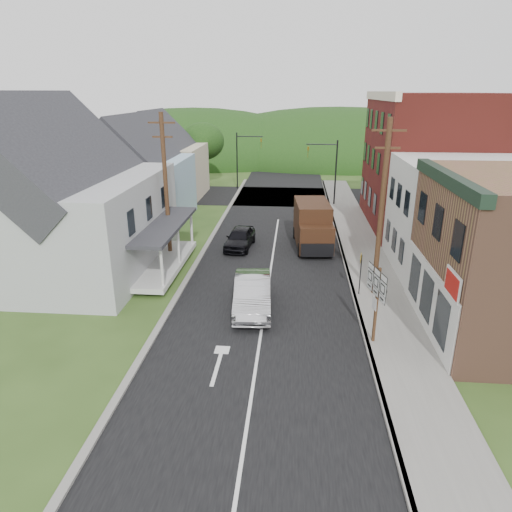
% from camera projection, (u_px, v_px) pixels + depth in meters
% --- Properties ---
extents(ground, '(120.00, 120.00, 0.00)m').
position_uv_depth(ground, '(263.00, 322.00, 21.21)').
color(ground, '#2D4719').
rests_on(ground, ground).
extents(road, '(9.00, 90.00, 0.02)m').
position_uv_depth(road, '(273.00, 251.00, 30.58)').
color(road, black).
rests_on(road, ground).
extents(cross_road, '(60.00, 9.00, 0.02)m').
position_uv_depth(cross_road, '(282.00, 196.00, 46.50)').
color(cross_road, black).
rests_on(cross_road, ground).
extents(sidewalk_right, '(2.80, 55.00, 0.15)m').
position_uv_depth(sidewalk_right, '(367.00, 263.00, 28.20)').
color(sidewalk_right, slate).
rests_on(sidewalk_right, ground).
extents(curb_right, '(0.20, 55.00, 0.15)m').
position_uv_depth(curb_right, '(345.00, 263.00, 28.31)').
color(curb_right, slate).
rests_on(curb_right, ground).
extents(curb_left, '(0.30, 55.00, 0.12)m').
position_uv_depth(curb_left, '(199.00, 259.00, 29.06)').
color(curb_left, slate).
rests_on(curb_left, ground).
extents(storefront_white, '(8.00, 7.00, 6.50)m').
position_uv_depth(storefront_white, '(468.00, 218.00, 26.21)').
color(storefront_white, silver).
rests_on(storefront_white, ground).
extents(storefront_red, '(8.00, 12.00, 10.00)m').
position_uv_depth(storefront_red, '(428.00, 163.00, 34.51)').
color(storefront_red, maroon).
rests_on(storefront_red, ground).
extents(house_gray, '(10.20, 12.24, 8.35)m').
position_uv_depth(house_gray, '(64.00, 199.00, 26.36)').
color(house_gray, '#B0B2B5').
rests_on(house_gray, ground).
extents(house_blue, '(7.14, 8.16, 7.28)m').
position_uv_depth(house_blue, '(142.00, 176.00, 36.76)').
color(house_blue, '#99B9D1').
rests_on(house_blue, ground).
extents(house_cream, '(7.14, 8.16, 7.28)m').
position_uv_depth(house_cream, '(166.00, 160.00, 45.23)').
color(house_cream, beige).
rests_on(house_cream, ground).
extents(utility_pole_right, '(1.60, 0.26, 9.00)m').
position_uv_depth(utility_pole_right, '(382.00, 209.00, 22.45)').
color(utility_pole_right, '#472D19').
rests_on(utility_pole_right, ground).
extents(utility_pole_left, '(1.60, 0.26, 9.00)m').
position_uv_depth(utility_pole_left, '(166.00, 187.00, 27.64)').
color(utility_pole_left, '#472D19').
rests_on(utility_pole_left, ground).
extents(traffic_signal_right, '(2.87, 0.20, 6.00)m').
position_uv_depth(traffic_signal_right, '(328.00, 165.00, 41.59)').
color(traffic_signal_right, black).
rests_on(traffic_signal_right, ground).
extents(traffic_signal_left, '(2.87, 0.20, 6.00)m').
position_uv_depth(traffic_signal_left, '(243.00, 154.00, 48.84)').
color(traffic_signal_left, black).
rests_on(traffic_signal_left, ground).
extents(tree_left_b, '(4.80, 4.80, 6.94)m').
position_uv_depth(tree_left_b, '(35.00, 170.00, 32.16)').
color(tree_left_b, '#382616').
rests_on(tree_left_b, ground).
extents(tree_left_c, '(5.80, 5.80, 8.41)m').
position_uv_depth(tree_left_c, '(61.00, 142.00, 39.45)').
color(tree_left_c, '#382616').
rests_on(tree_left_c, ground).
extents(tree_left_d, '(4.80, 4.80, 6.94)m').
position_uv_depth(tree_left_d, '(203.00, 141.00, 50.24)').
color(tree_left_d, '#382616').
rests_on(tree_left_d, ground).
extents(forested_ridge, '(90.00, 30.00, 16.00)m').
position_uv_depth(forested_ridge, '(288.00, 158.00, 72.72)').
color(forested_ridge, black).
rests_on(forested_ridge, ground).
extents(silver_sedan, '(2.10, 5.10, 1.64)m').
position_uv_depth(silver_sedan, '(252.00, 294.00, 22.21)').
color(silver_sedan, silver).
rests_on(silver_sedan, ground).
extents(dark_sedan, '(2.02, 4.24, 1.40)m').
position_uv_depth(dark_sedan, '(240.00, 238.00, 31.04)').
color(dark_sedan, black).
rests_on(dark_sedan, ground).
extents(delivery_van, '(2.65, 5.60, 3.04)m').
position_uv_depth(delivery_van, '(313.00, 225.00, 30.93)').
color(delivery_van, black).
rests_on(delivery_van, ground).
extents(route_sign_cluster, '(0.48, 1.87, 3.32)m').
position_uv_depth(route_sign_cluster, '(376.00, 295.00, 18.60)').
color(route_sign_cluster, '#472D19').
rests_on(route_sign_cluster, sidewalk_right).
extents(warning_sign, '(0.16, 0.63, 2.31)m').
position_uv_depth(warning_sign, '(360.00, 267.00, 23.31)').
color(warning_sign, black).
rests_on(warning_sign, sidewalk_right).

